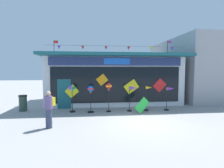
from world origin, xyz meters
The scene contains 12 objects.
ground_plane centered at (0.00, 0.00, 0.00)m, with size 80.00×80.00×0.00m, color #9E9B99.
kite_shop_building centered at (-0.75, 6.39, 1.91)m, with size 10.40×6.34×5.15m.
wind_spinner_far_left centered at (-3.69, 2.65, 1.14)m, with size 0.44×0.38×1.73m.
wind_spinner_left centered at (-2.54, 2.43, 1.25)m, with size 0.40×0.40×1.66m.
wind_spinner_center_left centered at (-1.43, 2.51, 1.48)m, with size 0.37×0.37×1.81m.
wind_spinner_center_right centered at (0.11, 2.54, 1.22)m, with size 0.70×0.32×1.60m.
wind_spinner_right centered at (1.13, 2.61, 1.01)m, with size 0.60×0.36×1.59m.
wind_spinner_far_right centered at (2.54, 2.52, 1.12)m, with size 0.71×0.33×1.53m.
person_near_camera centered at (-4.37, -0.40, 0.89)m, with size 0.45×0.47×1.68m.
trash_bin centered at (-6.86, 3.30, 0.52)m, with size 0.52×0.52×1.02m.
display_kite_on_ground centered at (0.54, 1.85, 0.50)m, with size 0.51×0.03×0.93m, color green.
neighbour_building centered at (8.69, 8.28, 2.73)m, with size 7.91×9.74×5.46m, color #99999E.
Camera 1 is at (-2.40, -8.63, 2.61)m, focal length 28.93 mm.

